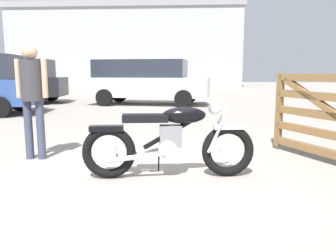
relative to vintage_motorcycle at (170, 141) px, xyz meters
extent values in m
plane|color=gray|center=(-0.34, 0.21, -0.45)|extent=(80.00, 80.00, 0.00)
torus|color=black|center=(0.70, 0.09, -0.13)|extent=(0.65, 0.19, 0.64)
cylinder|color=silver|center=(0.70, 0.09, -0.13)|extent=(0.19, 0.10, 0.18)
torus|color=black|center=(-0.73, -0.10, -0.13)|extent=(0.65, 0.19, 0.64)
cylinder|color=silver|center=(-0.73, -0.10, -0.13)|extent=(0.19, 0.10, 0.18)
cube|color=silver|center=(0.70, 0.09, 0.17)|extent=(0.37, 0.18, 0.06)
cube|color=black|center=(-0.75, -0.10, 0.16)|extent=(0.41, 0.18, 0.07)
cylinder|color=silver|center=(0.56, 0.15, 0.15)|extent=(0.29, 0.07, 0.58)
cylinder|color=silver|center=(0.58, 0.00, 0.15)|extent=(0.29, 0.07, 0.58)
sphere|color=silver|center=(0.53, 0.07, 0.40)|extent=(0.17, 0.17, 0.17)
cylinder|color=silver|center=(0.45, 0.06, 0.47)|extent=(0.11, 0.62, 0.03)
cylinder|color=black|center=(0.05, 0.01, 0.13)|extent=(0.76, 0.15, 0.47)
ellipsoid|color=black|center=(0.16, 0.02, 0.31)|extent=(0.54, 0.29, 0.20)
cube|color=black|center=(-0.29, -0.04, 0.28)|extent=(0.56, 0.27, 0.09)
cube|color=slate|center=(0.00, 0.00, 0.06)|extent=(0.28, 0.21, 0.26)
cylinder|color=silver|center=(-0.04, 0.00, -0.09)|extent=(0.24, 0.23, 0.22)
cylinder|color=silver|center=(-0.43, 0.05, -0.17)|extent=(0.70, 0.15, 0.14)
cylinder|color=silver|center=(-0.40, -0.15, -0.17)|extent=(0.70, 0.15, 0.14)
cylinder|color=black|center=(-0.16, 0.15, -0.29)|extent=(0.05, 0.24, 0.33)
cube|color=brown|center=(1.69, 1.67, 0.20)|extent=(0.12, 0.13, 1.20)
cylinder|color=#383D51|center=(-1.95, 0.73, -0.02)|extent=(0.12, 0.12, 0.86)
cylinder|color=#383D51|center=(-2.13, 0.73, -0.02)|extent=(0.12, 0.12, 0.86)
cylinder|color=#333338|center=(-2.04, 0.73, 0.70)|extent=(0.30, 0.30, 0.58)
cylinder|color=tan|center=(-1.85, 0.74, 0.73)|extent=(0.08, 0.08, 0.55)
cylinder|color=tan|center=(-2.23, 0.73, 0.73)|extent=(0.08, 0.08, 0.55)
sphere|color=tan|center=(-2.04, 0.73, 1.10)|extent=(0.22, 0.22, 0.22)
cylinder|color=black|center=(0.12, 9.90, -0.13)|extent=(0.66, 0.27, 0.64)
cylinder|color=black|center=(-0.07, 8.15, -0.13)|extent=(0.66, 0.27, 0.64)
cylinder|color=black|center=(-2.87, 10.21, -0.13)|extent=(0.66, 0.27, 0.64)
cylinder|color=black|center=(-3.05, 8.46, -0.13)|extent=(0.66, 0.27, 0.64)
cube|color=silver|center=(-1.47, 9.18, 0.24)|extent=(4.86, 2.24, 0.74)
cube|color=#232833|center=(-1.77, 9.21, 0.95)|extent=(3.65, 1.95, 0.68)
cylinder|color=black|center=(-5.11, 5.00, -0.15)|extent=(0.62, 0.28, 0.60)
cylinder|color=black|center=(-5.37, 6.62, -0.15)|extent=(0.62, 0.28, 0.60)
cylinder|color=black|center=(-5.68, 8.68, -0.15)|extent=(0.62, 0.27, 0.60)
cylinder|color=black|center=(-5.89, 10.30, -0.15)|extent=(0.62, 0.27, 0.60)
cube|color=black|center=(-6.98, 9.33, 0.23)|extent=(4.08, 2.13, 0.76)
cube|color=#232833|center=(-6.73, 9.37, 0.97)|extent=(2.58, 1.82, 0.72)
cube|color=#9EA0A8|center=(-5.61, 28.68, 2.79)|extent=(19.75, 10.55, 6.48)
cube|color=gray|center=(-5.61, 28.68, 6.28)|extent=(20.05, 10.85, 0.50)
camera|label=1|loc=(0.26, -3.93, 0.82)|focal=35.71mm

